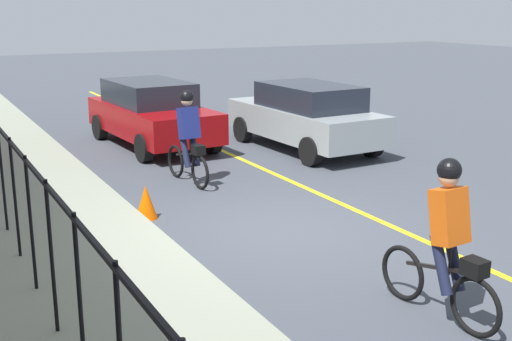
% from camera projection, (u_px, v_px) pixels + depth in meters
% --- Properties ---
extents(ground_plane, '(80.00, 80.00, 0.00)m').
position_uv_depth(ground_plane, '(283.00, 230.00, 10.07)').
color(ground_plane, '#3E434B').
extents(lane_line_centre, '(36.00, 0.12, 0.01)m').
position_uv_depth(lane_line_centre, '(366.00, 215.00, 10.80)').
color(lane_line_centre, yellow).
rests_on(lane_line_centre, ground).
extents(sidewalk, '(40.00, 3.20, 0.15)m').
position_uv_depth(sidewalk, '(58.00, 266.00, 8.49)').
color(sidewalk, gray).
rests_on(sidewalk, ground).
extents(iron_fence, '(15.21, 0.04, 1.60)m').
position_uv_depth(iron_fence, '(6.00, 166.00, 8.87)').
color(iron_fence, black).
rests_on(iron_fence, sidewalk).
extents(cyclist_lead, '(1.71, 0.38, 1.83)m').
position_uv_depth(cyclist_lead, '(189.00, 138.00, 12.46)').
color(cyclist_lead, black).
rests_on(cyclist_lead, ground).
extents(cyclist_follow, '(1.71, 0.38, 1.83)m').
position_uv_depth(cyclist_follow, '(446.00, 241.00, 7.00)').
color(cyclist_follow, black).
rests_on(cyclist_follow, ground).
extents(patrol_sedan, '(4.47, 2.06, 1.58)m').
position_uv_depth(patrol_sedan, '(306.00, 115.00, 15.52)').
color(patrol_sedan, '#91999B').
rests_on(patrol_sedan, ground).
extents(parked_sedan_rear, '(4.50, 2.13, 1.58)m').
position_uv_depth(parked_sedan_rear, '(152.00, 113.00, 15.94)').
color(parked_sedan_rear, maroon).
rests_on(parked_sedan_rear, ground).
extents(traffic_cone_near, '(0.36, 0.36, 0.56)m').
position_uv_depth(traffic_cone_near, '(146.00, 202.00, 10.55)').
color(traffic_cone_near, '#E75302').
rests_on(traffic_cone_near, ground).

